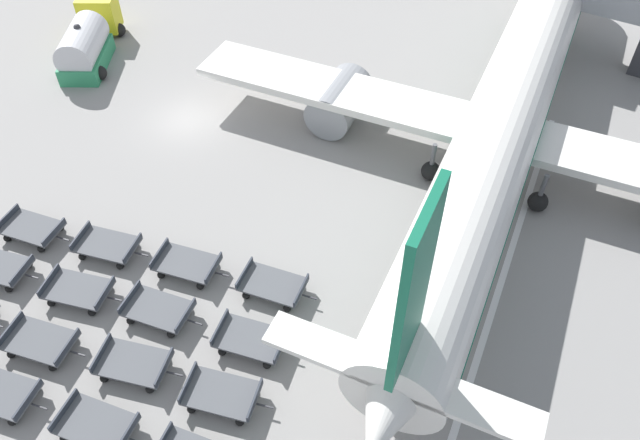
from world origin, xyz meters
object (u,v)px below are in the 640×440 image
object	(u,v)px
baggage_dolly_row_far_col_b	(108,245)
baggage_dolly_row_far_col_c	(187,264)
baggage_dolly_row_near_col_c	(97,425)
baggage_dolly_row_mid_a_col_b	(41,342)
baggage_dolly_row_far_col_a	(32,229)
baggage_dolly_row_mid_a_col_c	(134,364)
baggage_dolly_row_near_col_b	(0,393)
baggage_dolly_row_far_col_d	(273,285)
baggage_dolly_row_mid_b_col_b	(78,290)
baggage_dolly_row_mid_b_col_d	(251,339)
baggage_dolly_row_mid_a_col_d	(222,394)
airplane	(507,113)
fuel_tanker_secondary	(88,41)
baggage_dolly_row_mid_b_col_c	(158,310)

from	to	relation	value
baggage_dolly_row_far_col_b	baggage_dolly_row_far_col_c	size ratio (longest dim) A/B	1.00
baggage_dolly_row_far_col_b	baggage_dolly_row_far_col_c	distance (m)	4.10
baggage_dolly_row_near_col_c	baggage_dolly_row_mid_a_col_b	world-z (taller)	same
baggage_dolly_row_near_col_c	baggage_dolly_row_far_col_a	size ratio (longest dim) A/B	1.00
baggage_dolly_row_far_col_a	baggage_dolly_row_far_col_c	xyz separation A→B (m)	(8.02, 1.58, 0.00)
baggage_dolly_row_mid_a_col_b	baggage_dolly_row_mid_a_col_c	bearing A→B (deg)	12.87
baggage_dolly_row_near_col_b	baggage_dolly_row_near_col_c	size ratio (longest dim) A/B	1.01
baggage_dolly_row_far_col_d	baggage_dolly_row_near_col_b	bearing A→B (deg)	-125.97
baggage_dolly_row_far_col_c	baggage_dolly_row_far_col_b	bearing A→B (deg)	-169.18
baggage_dolly_row_mid_b_col_b	baggage_dolly_row_far_col_d	bearing A→B (deg)	28.91
baggage_dolly_row_near_col_c	baggage_dolly_row_mid_b_col_d	size ratio (longest dim) A/B	1.00
baggage_dolly_row_mid_a_col_c	baggage_dolly_row_mid_a_col_d	xyz separation A→B (m)	(3.91, 0.48, 0.00)
baggage_dolly_row_near_col_b	baggage_dolly_row_mid_b_col_d	bearing A→B (deg)	41.35
baggage_dolly_row_far_col_a	baggage_dolly_row_far_col_c	distance (m)	8.17
baggage_dolly_row_far_col_a	baggage_dolly_row_far_col_d	distance (m)	12.37
baggage_dolly_row_mid_a_col_c	baggage_dolly_row_far_col_b	world-z (taller)	same
baggage_dolly_row_mid_b_col_b	baggage_dolly_row_far_col_d	xyz separation A→B (m)	(7.56, 4.18, 0.00)
baggage_dolly_row_near_col_c	baggage_dolly_row_far_col_b	xyz separation A→B (m)	(-5.57, 7.20, 0.00)
airplane	baggage_dolly_row_near_col_b	bearing A→B (deg)	-119.75
baggage_dolly_row_near_col_c	baggage_dolly_row_far_col_a	xyz separation A→B (m)	(-9.57, 6.39, 0.00)
baggage_dolly_row_mid_a_col_c	baggage_dolly_row_far_col_c	world-z (taller)	same
fuel_tanker_secondary	baggage_dolly_row_far_col_d	world-z (taller)	fuel_tanker_secondary
baggage_dolly_row_far_col_b	baggage_dolly_row_mid_a_col_d	bearing A→B (deg)	-23.82
airplane	baggage_dolly_row_mid_a_col_c	xyz separation A→B (m)	(-9.35, -19.61, -2.57)
fuel_tanker_secondary	baggage_dolly_row_mid_b_col_b	bearing A→B (deg)	-50.33
baggage_dolly_row_near_col_c	baggage_dolly_row_mid_b_col_b	xyz separation A→B (m)	(-4.98, 4.54, 0.00)
fuel_tanker_secondary	baggage_dolly_row_mid_a_col_b	world-z (taller)	fuel_tanker_secondary
baggage_dolly_row_mid_a_col_b	baggage_dolly_row_far_col_d	size ratio (longest dim) A/B	1.01
baggage_dolly_row_mid_b_col_b	baggage_dolly_row_far_col_c	world-z (taller)	same
baggage_dolly_row_mid_b_col_b	baggage_dolly_row_far_col_b	size ratio (longest dim) A/B	1.00
baggage_dolly_row_near_col_b	baggage_dolly_row_far_col_d	world-z (taller)	same
airplane	baggage_dolly_row_mid_b_col_d	distance (m)	17.64
baggage_dolly_row_far_col_d	baggage_dolly_row_mid_a_col_c	bearing A→B (deg)	-116.67
baggage_dolly_row_mid_a_col_c	baggage_dolly_row_far_col_a	distance (m)	9.84
baggage_dolly_row_mid_b_col_b	baggage_dolly_row_mid_b_col_c	distance (m)	3.89
baggage_dolly_row_mid_a_col_c	airplane	bearing A→B (deg)	64.52
baggage_dolly_row_near_col_b	fuel_tanker_secondary	bearing A→B (deg)	123.24
baggage_dolly_row_mid_a_col_d	baggage_dolly_row_mid_b_col_c	world-z (taller)	same
baggage_dolly_row_mid_b_col_b	baggage_dolly_row_mid_a_col_d	bearing A→B (deg)	-8.99
baggage_dolly_row_mid_a_col_c	baggage_dolly_row_mid_b_col_d	size ratio (longest dim) A/B	1.00
baggage_dolly_row_far_col_b	baggage_dolly_row_mid_a_col_b	bearing A→B (deg)	-79.18
airplane	baggage_dolly_row_far_col_d	size ratio (longest dim) A/B	11.36
baggage_dolly_row_near_col_b	baggage_dolly_row_near_col_c	distance (m)	4.29
baggage_dolly_row_near_col_c	baggage_dolly_row_far_col_d	distance (m)	9.09
airplane	baggage_dolly_row_near_col_c	xyz separation A→B (m)	(-8.91, -22.33, -2.57)
baggage_dolly_row_mid_b_col_c	baggage_dolly_row_far_col_d	distance (m)	5.07
baggage_dolly_row_near_col_b	baggage_dolly_row_mid_b_col_d	world-z (taller)	same
fuel_tanker_secondary	baggage_dolly_row_mid_a_col_c	size ratio (longest dim) A/B	2.12
baggage_dolly_row_mid_b_col_b	baggage_dolly_row_far_col_a	world-z (taller)	same
airplane	baggage_dolly_row_mid_b_col_c	size ratio (longest dim) A/B	11.35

